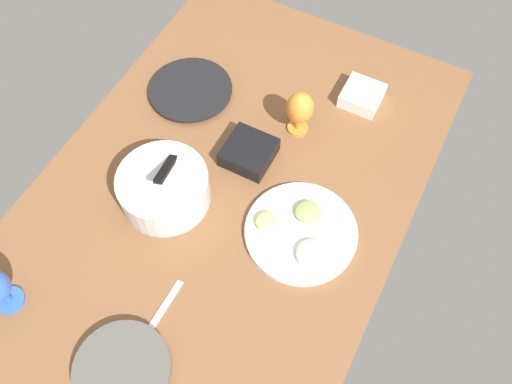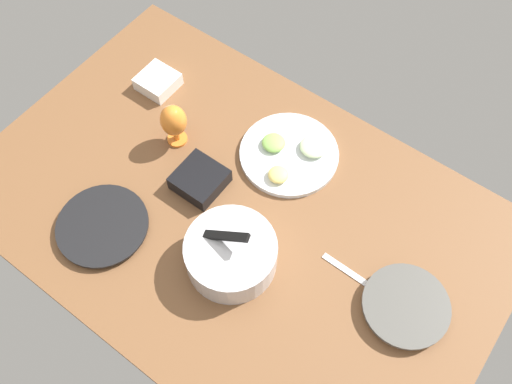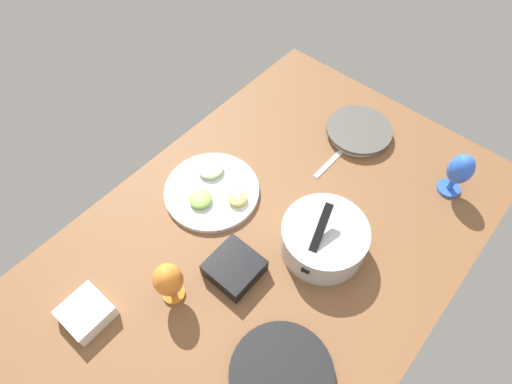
% 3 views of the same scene
% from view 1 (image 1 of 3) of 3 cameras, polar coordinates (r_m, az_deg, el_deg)
% --- Properties ---
extents(ground_plane, '(1.60, 1.04, 0.04)m').
position_cam_1_polar(ground_plane, '(1.59, -3.45, -0.42)').
color(ground_plane, brown).
extents(dinner_plate_left, '(0.24, 0.24, 0.03)m').
position_cam_1_polar(dinner_plate_left, '(1.40, -14.09, -17.98)').
color(dinner_plate_left, silver).
rests_on(dinner_plate_left, ground_plane).
extents(dinner_plate_right, '(0.27, 0.27, 0.02)m').
position_cam_1_polar(dinner_plate_right, '(1.79, -6.99, 10.70)').
color(dinner_plate_right, '#4C4C51').
rests_on(dinner_plate_right, ground_plane).
extents(mixing_bowl, '(0.27, 0.26, 0.17)m').
position_cam_1_polar(mixing_bowl, '(1.53, -9.81, 0.49)').
color(mixing_bowl, silver).
rests_on(mixing_bowl, ground_plane).
extents(fruit_platter, '(0.32, 0.32, 0.05)m').
position_cam_1_polar(fruit_platter, '(1.49, 4.80, -4.31)').
color(fruit_platter, silver).
rests_on(fruit_platter, ground_plane).
extents(hurricane_glass_orange, '(0.08, 0.08, 0.16)m').
position_cam_1_polar(hurricane_glass_orange, '(1.62, 4.70, 8.82)').
color(hurricane_glass_orange, orange).
rests_on(hurricane_glass_orange, ground_plane).
extents(square_bowl_white, '(0.12, 0.12, 0.05)m').
position_cam_1_polar(square_bowl_white, '(1.78, 11.28, 10.12)').
color(square_bowl_white, white).
rests_on(square_bowl_white, ground_plane).
extents(square_bowl_black, '(0.14, 0.14, 0.05)m').
position_cam_1_polar(square_bowl_black, '(1.61, -0.77, 4.33)').
color(square_bowl_black, black).
rests_on(square_bowl_black, ground_plane).
extents(fork_by_left_plate, '(0.18, 0.02, 0.01)m').
position_cam_1_polar(fork_by_left_plate, '(1.44, -10.00, -12.31)').
color(fork_by_left_plate, silver).
rests_on(fork_by_left_plate, ground_plane).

